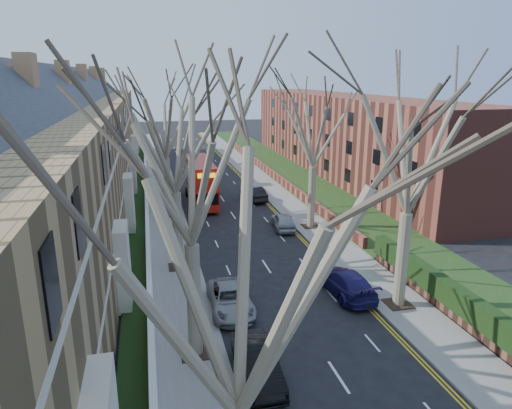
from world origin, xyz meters
TOP-DOWN VIEW (x-y plane):
  - pavement_left at (-6.00, 39.00)m, footprint 3.00×102.00m
  - pavement_right at (6.00, 39.00)m, footprint 3.00×102.00m
  - terrace_left at (-13.65, 31.00)m, footprint 9.70×78.00m
  - flats_right at (17.46, 43.00)m, footprint 13.97×54.00m
  - front_wall_left at (-7.65, 31.00)m, footprint 0.30×78.00m
  - grass_verge_right at (10.50, 39.00)m, footprint 6.00×102.00m
  - tree_left_near at (-5.70, -4.00)m, footprint 9.80×9.80m
  - tree_left_mid at (-5.70, 6.00)m, footprint 10.50×10.50m
  - tree_left_far at (-5.70, 16.00)m, footprint 10.15×10.15m
  - tree_left_dist at (-5.70, 28.00)m, footprint 10.50×10.50m
  - tree_right_mid at (5.70, 8.00)m, footprint 10.50×10.50m
  - tree_right_far at (5.70, 22.00)m, footprint 10.15×10.15m
  - double_decker_bus at (-2.32, 31.97)m, footprint 2.59×9.94m
  - car_left_mid at (-3.38, 3.71)m, footprint 1.57×4.41m
  - car_left_far at (-3.41, 9.73)m, footprint 2.33×4.84m
  - car_right_near at (3.46, 10.06)m, footprint 2.29×5.14m
  - car_right_mid at (3.33, 22.21)m, footprint 2.08×4.21m
  - car_right_far at (3.03, 31.57)m, footprint 2.06×4.57m

SIDE VIEW (x-z plane):
  - pavement_left at x=-6.00m, z-range 0.00..0.12m
  - pavement_right at x=6.00m, z-range 0.00..0.12m
  - grass_verge_right at x=10.50m, z-range 0.12..0.18m
  - front_wall_left at x=-7.65m, z-range 0.12..1.12m
  - car_left_far at x=-3.41m, z-range 0.00..1.33m
  - car_right_mid at x=3.33m, z-range 0.00..1.38m
  - car_left_mid at x=-3.38m, z-range 0.00..1.45m
  - car_right_far at x=3.03m, z-range 0.00..1.45m
  - car_right_near at x=3.46m, z-range 0.00..1.47m
  - double_decker_bus at x=-2.32m, z-range -0.04..4.15m
  - flats_right at x=17.46m, z-range -0.02..9.98m
  - terrace_left at x=-13.65m, z-range -1.27..12.33m
  - tree_left_near at x=-5.70m, z-range 2.06..15.79m
  - tree_left_far at x=-5.70m, z-range 2.13..16.35m
  - tree_right_far at x=5.70m, z-range 2.13..16.35m
  - tree_left_mid at x=-5.70m, z-range 2.20..16.91m
  - tree_right_mid at x=5.70m, z-range 2.20..16.91m
  - tree_left_dist at x=-5.70m, z-range 2.20..16.91m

